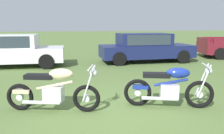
# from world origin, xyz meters

# --- Properties ---
(ground_plane) EXTENTS (120.00, 120.00, 0.00)m
(ground_plane) POSITION_xyz_m (0.00, 0.00, 0.00)
(ground_plane) COLOR #567038
(motorcycle_cream) EXTENTS (2.02, 0.85, 1.02)m
(motorcycle_cream) POSITION_xyz_m (-1.25, 0.23, 0.48)
(motorcycle_cream) COLOR black
(motorcycle_cream) RESTS_ON ground
(motorcycle_blue) EXTENTS (1.95, 0.90, 1.02)m
(motorcycle_blue) POSITION_xyz_m (1.31, -0.03, 0.47)
(motorcycle_blue) COLOR black
(motorcycle_blue) RESTS_ON ground
(car_white) EXTENTS (4.50, 1.91, 1.43)m
(car_white) POSITION_xyz_m (-3.36, 6.09, 0.80)
(car_white) COLOR silver
(car_white) RESTS_ON ground
(car_navy) EXTENTS (4.62, 1.86, 1.43)m
(car_navy) POSITION_xyz_m (2.94, 6.21, 0.80)
(car_navy) COLOR #161E4C
(car_navy) RESTS_ON ground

